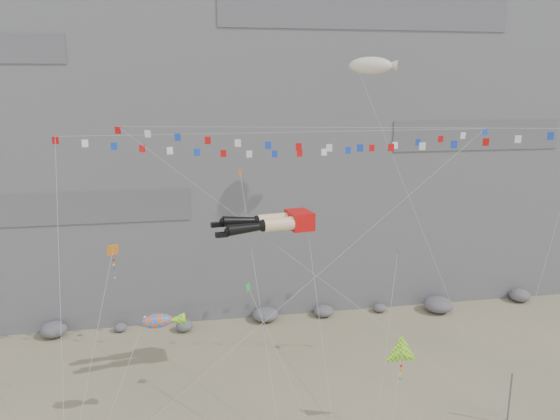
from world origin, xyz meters
The scene contains 13 objects.
cliff centered at (0.00, 32.00, 25.00)m, with size 80.00×28.00×50.00m, color slate.
talus_boulders centered at (0.00, 17.00, 0.60)m, with size 60.00×3.00×1.20m, color slate, non-canonical shape.
anchor_pole_right centered at (13.98, -2.80, 1.92)m, with size 0.12×0.12×3.83m, color slate.
legs_kite centered at (-1.21, 4.72, 13.27)m, with size 7.55×13.78×18.17m.
flag_banner_upper centered at (0.59, 8.98, 19.36)m, with size 34.23×14.03×28.22m.
flag_banner_lower centered at (4.12, 5.09, 19.98)m, with size 32.57×11.04×23.41m.
harlequin_kite centered at (-12.40, 3.28, 12.15)m, with size 3.41×8.95×14.84m.
fish_windsock centered at (-9.65, 1.17, 7.82)m, with size 6.30×7.05×10.94m.
delta_kite centered at (6.17, -2.14, 5.73)m, with size 5.17×7.28×9.78m.
blimp_windsock centered at (8.19, 11.73, 24.51)m, with size 7.92×15.05×28.54m.
small_kite_a centered at (-3.16, 8.40, 16.01)m, with size 1.61×14.40×21.37m.
small_kite_b centered at (8.95, 5.95, 9.86)m, with size 6.92×13.05×17.16m.
small_kite_c centered at (-3.31, 2.73, 8.99)m, with size 4.67×10.75×14.11m.
Camera 1 is at (-7.59, -33.07, 23.08)m, focal length 35.00 mm.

